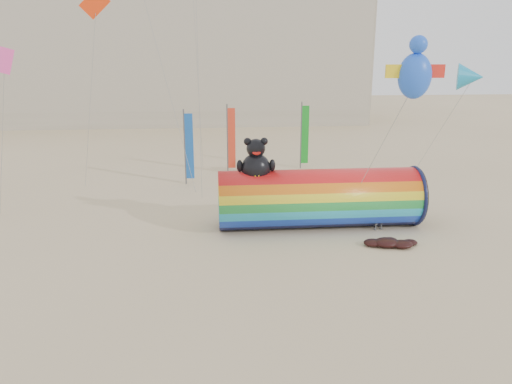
{
  "coord_description": "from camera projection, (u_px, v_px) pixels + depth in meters",
  "views": [
    {
      "loc": [
        -1.61,
        -21.55,
        9.01
      ],
      "look_at": [
        0.5,
        1.5,
        2.4
      ],
      "focal_mm": 35.0,
      "sensor_mm": 36.0,
      "label": 1
    }
  ],
  "objects": [
    {
      "name": "fabric_bundle",
      "position": [
        390.0,
        243.0,
        23.72
      ],
      "size": [
        2.62,
        1.35,
        0.41
      ],
      "color": "black",
      "rests_on": "ground"
    },
    {
      "name": "windsock_assembly",
      "position": [
        319.0,
        197.0,
        26.08
      ],
      "size": [
        10.54,
        3.21,
        4.86
      ],
      "color": "red",
      "rests_on": "ground"
    },
    {
      "name": "ground",
      "position": [
        248.0,
        250.0,
        23.25
      ],
      "size": [
        160.0,
        160.0,
        0.0
      ],
      "primitive_type": "plane",
      "color": "#CCB58C",
      "rests_on": "ground"
    },
    {
      "name": "kite_handler",
      "position": [
        379.0,
        213.0,
        25.69
      ],
      "size": [
        0.75,
        0.58,
        1.83
      ],
      "primitive_type": "imported",
      "rotation": [
        0.0,
        0.0,
        3.36
      ],
      "color": "slate",
      "rests_on": "ground"
    },
    {
      "name": "festival_banners",
      "position": [
        243.0,
        140.0,
        36.67
      ],
      "size": [
        9.43,
        4.18,
        5.2
      ],
      "color": "#59595E",
      "rests_on": "ground"
    },
    {
      "name": "hotel_building",
      "position": [
        126.0,
        39.0,
        63.37
      ],
      "size": [
        60.4,
        15.4,
        20.6
      ],
      "color": "#B7AD99",
      "rests_on": "ground"
    }
  ]
}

